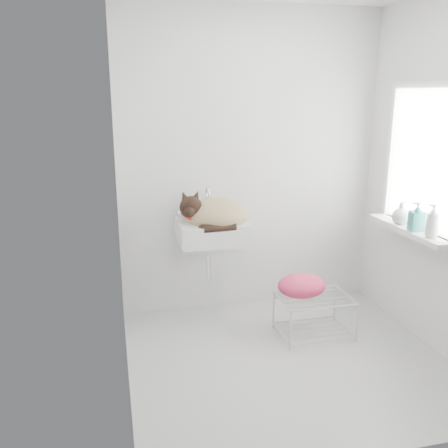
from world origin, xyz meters
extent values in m
cube|color=#B5B5B5|center=(0.00, 0.00, 0.00)|extent=(2.20, 2.00, 0.02)
cube|color=silver|center=(0.00, 1.00, 1.25)|extent=(2.20, 0.02, 2.50)
cube|color=silver|center=(1.10, 0.00, 1.25)|extent=(0.02, 2.00, 2.50)
cube|color=silver|center=(-1.10, 0.00, 1.25)|extent=(0.02, 2.00, 2.50)
cube|color=white|center=(1.09, 0.20, 1.35)|extent=(0.01, 0.80, 1.00)
cube|color=white|center=(1.07, 0.20, 1.35)|extent=(0.04, 0.90, 1.10)
cube|color=white|center=(1.01, 0.20, 0.83)|extent=(0.16, 0.88, 0.04)
cube|color=white|center=(-0.39, 0.74, 0.85)|extent=(0.53, 0.46, 0.21)
ellipsoid|color=tan|center=(-0.36, 0.73, 0.88)|extent=(0.56, 0.51, 0.25)
sphere|color=black|center=(-0.54, 0.65, 0.99)|extent=(0.21, 0.21, 0.18)
torus|color=red|center=(-0.52, 0.65, 0.94)|extent=(0.19, 0.18, 0.07)
cube|color=silver|center=(0.33, 0.30, 0.15)|extent=(0.53, 0.37, 0.32)
ellipsoid|color=red|center=(0.23, 0.34, 0.35)|extent=(0.40, 0.29, 0.16)
imported|color=white|center=(1.00, -0.07, 0.85)|extent=(0.11, 0.11, 0.20)
imported|color=teal|center=(1.00, 0.11, 0.85)|extent=(0.11, 0.11, 0.21)
imported|color=silver|center=(1.00, 0.31, 0.85)|extent=(0.17, 0.17, 0.17)
camera|label=1|loc=(-1.14, -2.89, 1.81)|focal=38.99mm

